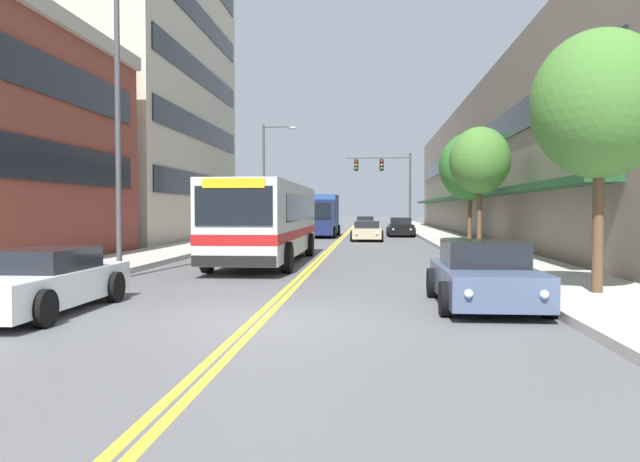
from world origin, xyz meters
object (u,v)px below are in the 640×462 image
object	(u,v)px
car_black_parked_right_mid	(401,228)
box_truck	(321,215)
fire_hydrant	(500,257)
street_tree_right_far	(470,167)
car_slate_blue_parked_right_foreground	(484,276)
car_champagne_moving_lead	(364,222)
car_dark_grey_parked_left_near	(282,228)
car_beige_moving_second	(367,231)
car_white_parked_left_far	(39,282)
street_lamp_left_near	(127,90)
city_bus	(268,218)
car_red_parked_left_mid	(262,234)
car_silver_moving_third	(366,224)
street_tree_right_mid	(480,161)
street_tree_right_near	(600,105)
street_lamp_left_far	(268,171)
traffic_signal_mast	(389,177)

from	to	relation	value
car_black_parked_right_mid	box_truck	bearing A→B (deg)	-167.53
fire_hydrant	street_tree_right_far	bearing A→B (deg)	84.13
car_slate_blue_parked_right_foreground	car_champagne_moving_lead	xyz separation A→B (m)	(-3.14, 56.35, -0.06)
car_champagne_moving_lead	car_dark_grey_parked_left_near	bearing A→B (deg)	-102.95
car_black_parked_right_mid	car_beige_moving_second	bearing A→B (deg)	-109.49
car_white_parked_left_far	car_black_parked_right_mid	xyz separation A→B (m)	(8.73, 35.60, 0.07)
street_lamp_left_near	city_bus	bearing A→B (deg)	62.71
city_bus	street_lamp_left_near	world-z (taller)	street_lamp_left_near
car_red_parked_left_mid	fire_hydrant	bearing A→B (deg)	-59.19
city_bus	car_black_parked_right_mid	size ratio (longest dim) A/B	2.52
car_beige_moving_second	car_silver_moving_third	bearing A→B (deg)	90.75
car_black_parked_right_mid	street_lamp_left_near	size ratio (longest dim) A/B	0.50
car_beige_moving_second	car_silver_moving_third	world-z (taller)	car_silver_moving_third
car_white_parked_left_far	fire_hydrant	world-z (taller)	car_white_parked_left_far
city_bus	car_black_parked_right_mid	xyz separation A→B (m)	(6.19, 23.57, -1.02)
street_tree_right_mid	car_black_parked_right_mid	bearing A→B (deg)	97.22
street_tree_right_near	fire_hydrant	bearing A→B (deg)	103.16
car_black_parked_right_mid	street_lamp_left_far	world-z (taller)	street_lamp_left_far
car_dark_grey_parked_left_near	street_lamp_left_far	world-z (taller)	street_lamp_left_far
street_tree_right_near	street_tree_right_far	world-z (taller)	street_tree_right_far
car_black_parked_right_mid	traffic_signal_mast	world-z (taller)	traffic_signal_mast
car_champagne_moving_lead	street_tree_right_near	size ratio (longest dim) A/B	0.84
car_slate_blue_parked_right_foreground	street_lamp_left_near	distance (m)	11.51
car_red_parked_left_mid	fire_hydrant	size ratio (longest dim) A/B	5.32
box_truck	car_red_parked_left_mid	bearing A→B (deg)	-105.81
street_lamp_left_far	fire_hydrant	size ratio (longest dim) A/B	9.46
car_dark_grey_parked_left_near	car_beige_moving_second	distance (m)	7.77
car_champagne_moving_lead	car_silver_moving_third	size ratio (longest dim) A/B	1.08
car_red_parked_left_mid	car_silver_moving_third	bearing A→B (deg)	76.51
city_bus	traffic_signal_mast	xyz separation A→B (m)	(5.37, 26.92, 2.96)
car_black_parked_right_mid	street_tree_right_mid	world-z (taller)	street_tree_right_mid
car_slate_blue_parked_right_foreground	car_red_parked_left_mid	bearing A→B (deg)	110.73
car_silver_moving_third	street_tree_right_mid	bearing A→B (deg)	-81.04
car_red_parked_left_mid	city_bus	bearing A→B (deg)	-79.03
car_slate_blue_parked_right_foreground	city_bus	bearing A→B (deg)	120.98
car_beige_moving_second	street_tree_right_far	world-z (taller)	street_tree_right_far
car_red_parked_left_mid	car_slate_blue_parked_right_foreground	bearing A→B (deg)	-69.27
street_lamp_left_near	street_tree_right_near	distance (m)	12.62
street_lamp_left_far	car_beige_moving_second	bearing A→B (deg)	-17.69
city_bus	box_truck	distance (m)	22.26
car_dark_grey_parked_left_near	car_silver_moving_third	bearing A→B (deg)	69.64
street_lamp_left_near	street_tree_right_near	world-z (taller)	street_lamp_left_near
city_bus	box_truck	size ratio (longest dim) A/B	1.66
city_bus	fire_hydrant	world-z (taller)	city_bus
car_black_parked_right_mid	car_champagne_moving_lead	bearing A→B (deg)	97.71
car_slate_blue_parked_right_foreground	street_lamp_left_far	size ratio (longest dim) A/B	0.55
city_bus	car_red_parked_left_mid	distance (m)	12.94
car_slate_blue_parked_right_foreground	street_tree_right_near	bearing A→B (deg)	21.57
car_dark_grey_parked_left_near	street_lamp_left_far	bearing A→B (deg)	-103.23
box_truck	fire_hydrant	distance (m)	27.93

